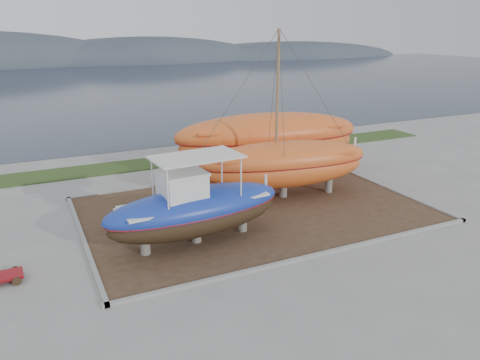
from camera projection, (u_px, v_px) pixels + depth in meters
name	position (u px, v px, depth m)	size (l,w,h in m)	color
ground	(292.00, 238.00, 22.45)	(140.00, 140.00, 0.00)	gray
dirt_patch	(254.00, 209.00, 25.87)	(18.00, 12.00, 0.06)	#422D1E
curb_frame	(254.00, 209.00, 25.86)	(18.60, 12.60, 0.15)	gray
grass_strip	(186.00, 159.00, 35.74)	(44.00, 3.00, 0.08)	#284219
sea	(84.00, 84.00, 82.53)	(260.00, 100.00, 0.04)	#1C2738
mountain_ridge	(56.00, 63.00, 129.74)	(200.00, 36.00, 20.00)	#333D49
blue_caique	(195.00, 200.00, 21.31)	(8.63, 2.70, 4.15)	#1A37A6
white_dinghy	(146.00, 213.00, 23.76)	(3.83, 1.43, 1.15)	silver
orange_sailboat	(286.00, 117.00, 26.30)	(10.21, 3.01, 9.52)	#E05C22
orange_bare_hull	(268.00, 146.00, 31.13)	(12.60, 3.78, 4.13)	#E05C22
red_trailer	(3.00, 278.00, 18.53)	(2.19, 1.10, 0.31)	maroon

